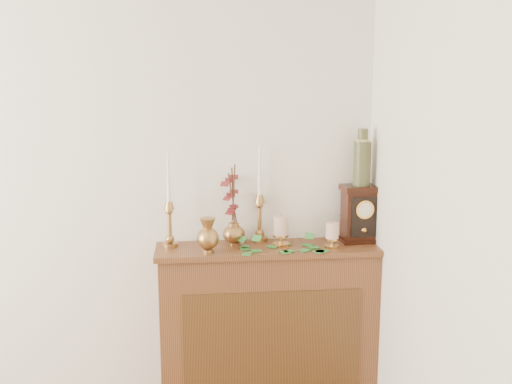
{
  "coord_description": "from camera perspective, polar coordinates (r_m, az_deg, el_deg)",
  "views": [
    {
      "loc": [
        1.0,
        -1.06,
        1.84
      ],
      "look_at": [
        1.32,
        2.05,
        1.24
      ],
      "focal_mm": 42.0,
      "sensor_mm": 36.0,
      "label": 1
    }
  ],
  "objects": [
    {
      "name": "console_shelf",
      "position": [
        3.48,
        1.2,
        -13.01
      ],
      "size": [
        1.24,
        0.34,
        0.93
      ],
      "color": "brown",
      "rests_on": "ground"
    },
    {
      "name": "ginger_jar",
      "position": [
        3.33,
        -2.34,
        -1.44
      ],
      "size": [
        0.18,
        0.2,
        0.46
      ],
      "rotation": [
        0.0,
        0.0,
        -0.35
      ],
      "color": "#BA894A",
      "rests_on": "console_shelf"
    },
    {
      "name": "mantel_clock",
      "position": [
        3.41,
        9.92,
        -2.09
      ],
      "size": [
        0.23,
        0.17,
        0.32
      ],
      "rotation": [
        0.0,
        0.0,
        0.07
      ],
      "color": "black",
      "rests_on": "console_shelf"
    },
    {
      "name": "candlestick_center",
      "position": [
        3.36,
        0.34,
        -1.75
      ],
      "size": [
        0.09,
        0.09,
        0.55
      ],
      "rotation": [
        0.0,
        0.0,
        0.2
      ],
      "color": "#BA894A",
      "rests_on": "console_shelf"
    },
    {
      "name": "ivy_garland",
      "position": [
        3.26,
        1.57,
        -5.16
      ],
      "size": [
        0.48,
        0.25,
        0.09
      ],
      "rotation": [
        0.0,
        0.0,
        -0.32
      ],
      "color": "#2D712B",
      "rests_on": "console_shelf"
    },
    {
      "name": "pillar_candle_right",
      "position": [
        3.28,
        7.26,
        -3.96
      ],
      "size": [
        0.08,
        0.08,
        0.15
      ],
      "rotation": [
        0.0,
        0.0,
        -0.32
      ],
      "color": "gold",
      "rests_on": "console_shelf"
    },
    {
      "name": "candlestick_left",
      "position": [
        3.29,
        -8.25,
        -2.33
      ],
      "size": [
        0.09,
        0.09,
        0.52
      ],
      "rotation": [
        0.0,
        0.0,
        -0.05
      ],
      "color": "#BA894A",
      "rests_on": "console_shelf"
    },
    {
      "name": "ceramic_vase",
      "position": [
        3.36,
        10.07,
        3.0
      ],
      "size": [
        0.1,
        0.1,
        0.31
      ],
      "rotation": [
        0.0,
        0.0,
        0.07
      ],
      "color": "#172E23",
      "rests_on": "mantel_clock"
    },
    {
      "name": "pillar_candle_left",
      "position": [
        3.29,
        2.39,
        -3.59
      ],
      "size": [
        0.09,
        0.09,
        0.18
      ],
      "rotation": [
        0.0,
        0.0,
        0.29
      ],
      "color": "gold",
      "rests_on": "console_shelf"
    },
    {
      "name": "bud_vase",
      "position": [
        3.16,
        -4.61,
        -4.19
      ],
      "size": [
        0.12,
        0.12,
        0.19
      ],
      "rotation": [
        0.0,
        0.0,
        0.35
      ],
      "color": "#BA894A",
      "rests_on": "console_shelf"
    }
  ]
}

